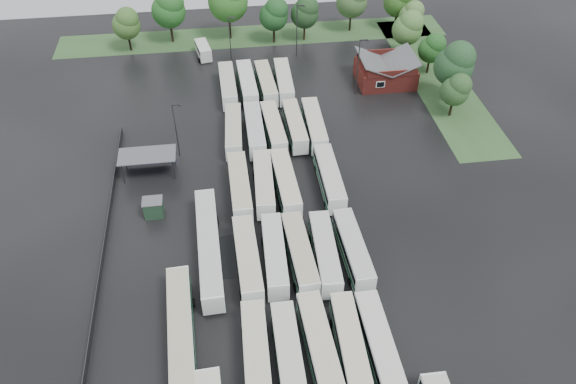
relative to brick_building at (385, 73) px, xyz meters
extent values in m
plane|color=black|center=(-24.00, -42.77, -1.87)|extent=(160.00, 160.00, 0.00)
cube|color=maroon|center=(0.00, 0.03, -0.17)|extent=(10.00, 8.00, 3.40)
cube|color=#4C4F51|center=(-2.50, 0.03, 2.43)|extent=(5.07, 8.60, 2.19)
cube|color=#4C4F51|center=(2.50, 0.03, 2.43)|extent=(5.07, 8.60, 2.19)
cube|color=maroon|center=(0.00, -3.97, 2.03)|extent=(9.00, 0.20, 1.20)
cube|color=silver|center=(-2.00, -4.02, 0.13)|extent=(1.60, 0.12, 1.20)
cylinder|color=#2D2D30|center=(-44.80, -22.77, -0.17)|extent=(0.16, 0.16, 3.40)
cylinder|color=#2D2D30|center=(-37.60, -22.77, -0.17)|extent=(0.16, 0.16, 3.40)
cylinder|color=#2D2D30|center=(-44.80, -19.57, -0.17)|extent=(0.16, 0.16, 3.40)
cylinder|color=#2D2D30|center=(-37.60, -19.57, -0.17)|extent=(0.16, 0.16, 3.40)
cube|color=#4C4F51|center=(-41.20, -21.17, 1.63)|extent=(8.20, 4.20, 0.15)
cube|color=navy|center=(-41.20, -19.27, -0.27)|extent=(7.60, 0.08, 2.60)
cube|color=#1C3823|center=(-40.20, -30.17, -0.62)|extent=(2.50, 2.00, 2.50)
cube|color=#4C4F51|center=(-40.20, -30.17, 0.69)|extent=(2.70, 2.20, 0.12)
cube|color=#2F5328|center=(-22.00, 22.03, -1.86)|extent=(80.00, 10.00, 0.01)
cube|color=#2F5328|center=(10.00, 0.03, -1.86)|extent=(10.00, 50.00, 0.01)
cube|color=#2D2D30|center=(-46.20, -34.77, -1.27)|extent=(0.10, 50.00, 1.20)
cube|color=white|center=(-28.58, -55.05, 0.00)|extent=(2.85, 12.31, 2.81)
cube|color=black|center=(-28.58, -55.05, 0.56)|extent=(2.90, 11.82, 0.90)
cube|color=#145835|center=(-28.58, -55.05, -0.62)|extent=(2.90, 12.07, 0.62)
cube|color=beige|center=(-28.58, -55.05, 1.45)|extent=(2.74, 11.94, 0.12)
cylinder|color=black|center=(-28.58, -51.13, -1.41)|extent=(2.60, 0.98, 0.98)
cube|color=white|center=(-25.29, -55.46, -0.05)|extent=(2.57, 11.97, 2.74)
cube|color=black|center=(-25.29, -55.46, 0.50)|extent=(2.62, 11.50, 0.88)
cube|color=#1A5232|center=(-25.29, -55.46, -0.65)|extent=(2.61, 11.74, 0.60)
cube|color=beige|center=(-25.29, -55.46, 1.37)|extent=(2.46, 11.61, 0.12)
cylinder|color=black|center=(-25.29, -51.63, -1.42)|extent=(2.54, 0.96, 0.96)
cube|color=white|center=(-21.92, -54.82, 0.03)|extent=(3.14, 12.54, 2.85)
cube|color=black|center=(-21.92, -54.82, 0.60)|extent=(3.18, 12.04, 0.91)
cube|color=#19603A|center=(-21.92, -54.82, -0.60)|extent=(3.18, 12.29, 0.63)
cube|color=beige|center=(-21.92, -54.82, 1.50)|extent=(3.02, 12.16, 0.12)
cylinder|color=black|center=(-21.92, -50.84, -1.40)|extent=(2.64, 0.99, 0.99)
cube|color=white|center=(-18.72, -54.99, -0.05)|extent=(2.86, 11.98, 2.73)
cube|color=black|center=(-18.72, -54.99, 0.49)|extent=(2.91, 11.51, 0.87)
cube|color=#20633C|center=(-18.72, -54.99, -0.66)|extent=(2.91, 11.75, 0.60)
cube|color=beige|center=(-18.72, -54.99, 1.36)|extent=(2.75, 11.62, 0.12)
cylinder|color=black|center=(-18.72, -51.17, -1.42)|extent=(2.53, 0.95, 0.95)
cube|color=white|center=(-15.73, -55.38, -0.02)|extent=(2.63, 12.16, 2.78)
cube|color=black|center=(-15.73, -55.38, 0.54)|extent=(2.68, 11.67, 0.89)
cube|color=#125430|center=(-15.73, -55.38, -0.63)|extent=(2.67, 11.92, 0.61)
cube|color=beige|center=(-15.73, -55.38, 1.42)|extent=(2.52, 11.79, 0.12)
cylinder|color=black|center=(-15.73, -51.50, -1.41)|extent=(2.58, 0.97, 0.97)
cube|color=white|center=(-28.40, -41.66, 0.02)|extent=(2.90, 12.49, 2.85)
cube|color=black|center=(-28.40, -41.66, 0.59)|extent=(2.95, 12.00, 0.91)
cube|color=#0B522B|center=(-28.40, -41.66, -0.60)|extent=(2.95, 12.25, 0.63)
cube|color=#BCB69B|center=(-28.40, -41.66, 1.50)|extent=(2.79, 12.12, 0.12)
cylinder|color=black|center=(-28.40, -45.63, -1.40)|extent=(2.64, 0.99, 0.99)
cylinder|color=black|center=(-28.40, -37.68, -1.40)|extent=(2.64, 0.99, 0.99)
cube|color=white|center=(-25.09, -41.35, -0.04)|extent=(2.92, 12.08, 2.75)
cube|color=black|center=(-25.09, -41.35, 0.51)|extent=(2.96, 11.60, 0.88)
cube|color=#105231|center=(-25.09, -41.35, -0.65)|extent=(2.96, 11.84, 0.60)
cube|color=beige|center=(-25.09, -41.35, 1.38)|extent=(2.80, 11.72, 0.12)
cylinder|color=black|center=(-25.09, -45.19, -1.42)|extent=(2.55, 0.96, 0.96)
cylinder|color=black|center=(-25.09, -37.51, -1.42)|extent=(2.55, 0.96, 0.96)
cube|color=white|center=(-22.01, -41.58, -0.02)|extent=(3.06, 12.21, 2.78)
cube|color=black|center=(-22.01, -41.58, 0.53)|extent=(3.10, 11.73, 0.89)
cube|color=#1C5F39|center=(-22.01, -41.58, -0.63)|extent=(3.10, 11.97, 0.61)
cube|color=#AFA789|center=(-22.01, -41.58, 1.41)|extent=(2.94, 11.84, 0.12)
cylinder|color=black|center=(-22.01, -45.45, -1.41)|extent=(2.57, 0.97, 0.97)
cylinder|color=black|center=(-22.01, -37.70, -1.41)|extent=(2.57, 0.97, 0.97)
cube|color=white|center=(-18.94, -41.84, -0.03)|extent=(2.98, 12.19, 2.77)
cube|color=black|center=(-18.94, -41.84, 0.53)|extent=(3.02, 11.71, 0.89)
cube|color=#0D512D|center=(-18.94, -41.84, -0.64)|extent=(3.02, 11.95, 0.61)
cube|color=#B7B6B2|center=(-18.94, -41.84, 1.41)|extent=(2.87, 11.82, 0.12)
cylinder|color=black|center=(-18.94, -45.71, -1.41)|extent=(2.57, 0.97, 0.97)
cylinder|color=black|center=(-18.94, -37.97, -1.41)|extent=(2.57, 0.97, 0.97)
cube|color=white|center=(-15.41, -41.68, -0.05)|extent=(2.89, 12.02, 2.74)
cube|color=black|center=(-15.41, -41.68, 0.50)|extent=(2.93, 11.55, 0.88)
cube|color=#10512E|center=(-15.41, -41.68, -0.65)|extent=(2.93, 11.78, 0.60)
cube|color=#B4B3AF|center=(-15.41, -41.68, 1.37)|extent=(2.78, 11.66, 0.12)
cylinder|color=black|center=(-15.41, -45.51, -1.42)|extent=(2.54, 0.96, 0.96)
cylinder|color=black|center=(-15.41, -37.86, -1.42)|extent=(2.54, 0.96, 0.96)
cube|color=white|center=(-28.41, -28.10, 0.03)|extent=(2.73, 12.47, 2.85)
cube|color=black|center=(-28.41, -28.10, 0.60)|extent=(2.78, 11.98, 0.91)
cube|color=#185C37|center=(-28.41, -28.10, -0.60)|extent=(2.78, 12.22, 0.63)
cube|color=#BAB18E|center=(-28.41, -28.10, 1.50)|extent=(2.62, 12.10, 0.12)
cylinder|color=black|center=(-28.41, -32.08, -1.40)|extent=(2.64, 1.00, 1.00)
cylinder|color=black|center=(-28.41, -24.12, -1.40)|extent=(2.64, 1.00, 1.00)
cube|color=white|center=(-25.01, -27.76, -0.03)|extent=(3.10, 12.19, 2.77)
cube|color=black|center=(-25.01, -27.76, 0.53)|extent=(3.14, 11.71, 0.89)
cube|color=#186436|center=(-25.01, -27.76, -0.64)|extent=(3.14, 11.95, 0.61)
cube|color=#BEB8A3|center=(-25.01, -27.76, 1.41)|extent=(2.98, 11.82, 0.12)
cylinder|color=black|center=(-25.01, -31.63, -1.41)|extent=(2.57, 0.97, 0.97)
cylinder|color=black|center=(-25.01, -23.89, -1.41)|extent=(2.57, 0.97, 0.97)
cube|color=white|center=(-21.99, -28.09, 0.02)|extent=(3.00, 12.46, 2.84)
cube|color=black|center=(-21.99, -28.09, 0.58)|extent=(3.05, 11.97, 0.91)
cube|color=#0E5330|center=(-21.99, -28.09, -0.61)|extent=(3.05, 12.21, 0.62)
cube|color=beige|center=(-21.99, -28.09, 1.49)|extent=(2.89, 12.08, 0.12)
cylinder|color=black|center=(-21.99, -32.05, -1.40)|extent=(2.63, 0.99, 0.99)
cylinder|color=black|center=(-21.99, -24.12, -1.40)|extent=(2.63, 0.99, 0.99)
cube|color=white|center=(-15.72, -27.88, 0.02)|extent=(2.64, 12.40, 2.84)
cube|color=black|center=(-15.72, -27.88, 0.59)|extent=(2.70, 11.90, 0.91)
cube|color=#0E5A33|center=(-15.72, -27.88, -0.61)|extent=(2.69, 12.15, 0.62)
cube|color=beige|center=(-15.72, -27.88, 1.49)|extent=(2.54, 12.03, 0.12)
cylinder|color=black|center=(-15.72, -31.84, -1.40)|extent=(2.63, 0.99, 0.99)
cylinder|color=black|center=(-15.72, -23.91, -1.40)|extent=(2.63, 0.99, 0.99)
cube|color=white|center=(-28.40, -14.44, -0.05)|extent=(3.10, 12.05, 2.73)
cube|color=black|center=(-28.40, -14.44, 0.50)|extent=(3.14, 11.57, 0.88)
cube|color=#13572F|center=(-28.40, -14.44, -0.65)|extent=(3.14, 11.81, 0.60)
cube|color=#B0AC91|center=(-28.40, -14.44, 1.37)|extent=(2.99, 11.68, 0.12)
cylinder|color=black|center=(-28.40, -18.26, -1.42)|extent=(2.54, 0.95, 0.95)
cylinder|color=black|center=(-28.40, -10.62, -1.42)|extent=(2.54, 0.95, 0.95)
cube|color=white|center=(-25.11, -14.68, 0.00)|extent=(2.62, 12.28, 2.81)
cube|color=black|center=(-25.11, -14.68, 0.56)|extent=(2.68, 11.79, 0.90)
cube|color=#165431|center=(-25.11, -14.68, -0.62)|extent=(2.67, 12.03, 0.62)
cube|color=#B1B0B0|center=(-25.11, -14.68, 1.46)|extent=(2.52, 11.91, 0.12)
cylinder|color=black|center=(-25.11, -18.60, -1.41)|extent=(2.61, 0.98, 0.98)
cylinder|color=black|center=(-25.11, -10.75, -1.41)|extent=(2.61, 0.98, 0.98)
cube|color=white|center=(-22.11, -14.55, -0.05)|extent=(3.06, 12.07, 2.74)
cube|color=black|center=(-22.11, -14.55, 0.50)|extent=(3.10, 11.60, 0.88)
cube|color=#165F3A|center=(-22.11, -14.55, -0.65)|extent=(3.10, 11.84, 0.60)
cube|color=beige|center=(-22.11, -14.55, 1.38)|extent=(2.95, 11.71, 0.12)
cylinder|color=black|center=(-22.11, -18.38, -1.42)|extent=(2.54, 0.96, 0.96)
cylinder|color=black|center=(-22.11, -10.72, -1.42)|extent=(2.54, 0.96, 0.96)
cube|color=white|center=(-18.70, -14.31, -0.06)|extent=(2.66, 11.88, 2.71)
cube|color=black|center=(-18.70, -14.31, 0.48)|extent=(2.71, 11.41, 0.87)
cube|color=#08512B|center=(-18.70, -14.31, -0.66)|extent=(2.71, 11.65, 0.60)
cube|color=beige|center=(-18.70, -14.31, 1.34)|extent=(2.56, 11.52, 0.12)
cylinder|color=black|center=(-18.70, -18.10, -1.42)|extent=(2.52, 0.95, 0.95)
cylinder|color=black|center=(-18.70, -10.52, -1.42)|extent=(2.52, 0.95, 0.95)
cube|color=white|center=(-15.62, -14.66, 0.00)|extent=(2.82, 12.31, 2.81)
cube|color=black|center=(-15.62, -14.66, 0.56)|extent=(2.87, 11.82, 0.90)
cube|color=#0E5C32|center=(-15.62, -14.66, -0.62)|extent=(2.86, 12.06, 0.62)
cube|color=beige|center=(-15.62, -14.66, 1.45)|extent=(2.71, 11.94, 0.12)
cylinder|color=black|center=(-15.62, -18.58, -1.41)|extent=(2.60, 0.98, 0.98)
cylinder|color=black|center=(-15.62, -10.74, -1.41)|extent=(2.60, 0.98, 0.98)
cube|color=white|center=(-28.56, -0.58, 0.00)|extent=(2.76, 12.34, 2.82)
cube|color=black|center=(-28.56, -0.58, 0.57)|extent=(2.81, 11.85, 0.90)
cube|color=#1A5939|center=(-28.56, -0.58, -0.62)|extent=(2.80, 12.09, 0.62)
cube|color=#B0AC9E|center=(-28.56, -0.58, 1.46)|extent=(2.65, 11.97, 0.12)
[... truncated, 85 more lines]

